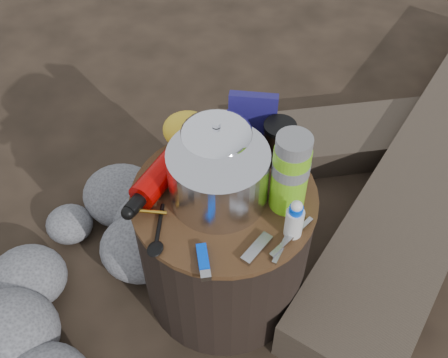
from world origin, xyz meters
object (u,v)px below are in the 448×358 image
(camping_pot, at_px, (217,151))
(fuel_bottle, at_px, (166,169))
(travel_mug, at_px, (278,143))
(stump, at_px, (224,244))
(log_main, at_px, (443,153))
(thermos, at_px, (290,173))

(camping_pot, bearing_deg, fuel_bottle, -156.02)
(fuel_bottle, height_order, travel_mug, travel_mug)
(stump, height_order, log_main, stump)
(stump, distance_m, log_main, 0.92)
(camping_pot, bearing_deg, travel_mug, 37.26)
(log_main, height_order, thermos, thermos)
(fuel_bottle, bearing_deg, travel_mug, 43.03)
(camping_pot, relative_size, thermos, 0.79)
(camping_pot, height_order, thermos, thermos)
(thermos, bearing_deg, stump, -171.81)
(stump, xyz_separation_m, fuel_bottle, (-0.15, 0.01, 0.25))
(camping_pot, bearing_deg, stump, -57.65)
(log_main, bearing_deg, travel_mug, -117.71)
(stump, height_order, thermos, thermos)
(camping_pot, distance_m, fuel_bottle, 0.14)
(travel_mug, bearing_deg, fuel_bottle, -148.53)
(log_main, distance_m, camping_pot, 0.99)
(fuel_bottle, height_order, thermos, thermos)
(log_main, bearing_deg, stump, -115.20)
(log_main, height_order, camping_pot, camping_pot)
(stump, xyz_separation_m, log_main, (0.59, 0.69, -0.13))
(log_main, height_order, fuel_bottle, fuel_bottle)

